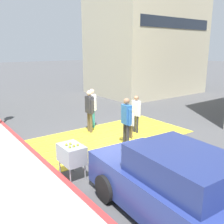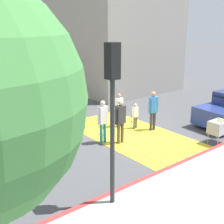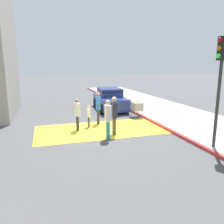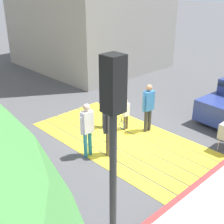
% 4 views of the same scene
% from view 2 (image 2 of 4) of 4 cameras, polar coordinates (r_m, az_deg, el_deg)
% --- Properties ---
extents(ground_plane, '(120.00, 120.00, 0.00)m').
position_cam_2_polar(ground_plane, '(12.92, 3.70, -4.36)').
color(ground_plane, '#4C4C4F').
extents(crosswalk_stripes, '(6.40, 3.25, 0.01)m').
position_cam_2_polar(crosswalk_stripes, '(12.92, 3.70, -4.33)').
color(crosswalk_stripes, yellow).
rests_on(crosswalk_stripes, ground).
extents(curb_painted, '(0.16, 40.00, 0.13)m').
position_cam_2_polar(curb_painted, '(10.91, 15.35, -8.69)').
color(curb_painted, '#BC3333').
rests_on(curb_painted, ground).
extents(building_far_south, '(8.00, 7.04, 10.61)m').
position_cam_2_polar(building_far_south, '(22.26, 0.05, 18.42)').
color(building_far_south, gray).
rests_on(building_far_south, ground).
extents(traffic_light_corner, '(0.39, 0.28, 4.24)m').
position_cam_2_polar(traffic_light_corner, '(6.98, -0.03, 3.47)').
color(traffic_light_corner, '#2D2D2D').
rests_on(traffic_light_corner, ground).
extents(tennis_ball_cart, '(0.56, 0.80, 1.02)m').
position_cam_2_polar(tennis_ball_cart, '(12.47, 19.94, -2.75)').
color(tennis_ball_cart, '#99999E').
rests_on(tennis_ball_cart, ground).
extents(pedestrian_adult_lead, '(0.27, 0.52, 1.79)m').
position_cam_2_polar(pedestrian_adult_lead, '(13.22, 7.97, 0.77)').
color(pedestrian_adult_lead, '#333338').
rests_on(pedestrian_adult_lead, ground).
extents(pedestrian_adult_trailing, '(0.25, 0.53, 1.81)m').
position_cam_2_polar(pedestrian_adult_trailing, '(11.64, 1.66, -1.22)').
color(pedestrian_adult_trailing, brown).
rests_on(pedestrian_adult_trailing, ground).
extents(pedestrian_adult_side, '(0.23, 0.47, 1.61)m').
position_cam_2_polar(pedestrian_adult_side, '(13.55, 1.37, 0.84)').
color(pedestrian_adult_side, '#333338').
rests_on(pedestrian_adult_side, ground).
extents(pedestrian_teen_behind, '(0.23, 0.52, 1.77)m').
position_cam_2_polar(pedestrian_teen_behind, '(11.67, -1.79, -1.30)').
color(pedestrian_teen_behind, teal).
rests_on(pedestrian_teen_behind, ground).
extents(pedestrian_child_with_racket, '(0.28, 0.37, 1.20)m').
position_cam_2_polar(pedestrian_child_with_racket, '(13.42, 4.50, -0.55)').
color(pedestrian_child_with_racket, brown).
rests_on(pedestrian_child_with_racket, ground).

